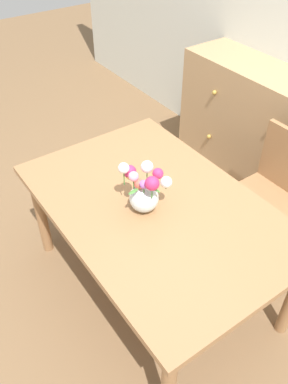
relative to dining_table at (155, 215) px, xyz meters
The scene contains 5 objects.
ground_plane 0.64m from the dining_table, ahead, with size 12.00×12.00×0.00m, color brown.
dining_table is the anchor object (origin of this frame).
chair_far 0.88m from the dining_table, 81.00° to the left, with size 0.42×0.42×0.90m.
dresser 1.40m from the dining_table, 107.69° to the left, with size 1.40×0.47×1.00m.
flower_vase 0.22m from the dining_table, 101.92° to the right, with size 0.26×0.24×0.27m.
Camera 1 is at (1.29, -0.98, 2.19)m, focal length 37.28 mm.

